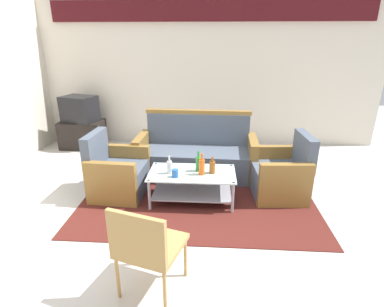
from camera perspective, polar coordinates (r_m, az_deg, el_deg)
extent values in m
plane|color=beige|center=(3.61, 1.95, -13.17)|extent=(14.00, 14.00, 0.00)
cube|color=silver|center=(6.09, 3.13, 14.89)|extent=(6.52, 0.12, 2.80)
cube|color=#4C1419|center=(5.99, 3.34, 25.05)|extent=(5.76, 0.08, 0.36)
cube|color=#511E19|center=(4.21, 1.19, -7.77)|extent=(3.03, 2.19, 0.01)
cube|color=#4C5666|center=(4.71, 0.78, -1.69)|extent=(1.62, 0.76, 0.42)
cube|color=#4C5666|center=(4.86, 1.14, 4.65)|extent=(1.60, 0.20, 0.48)
cube|color=olive|center=(4.68, 11.09, -0.93)|extent=(0.15, 0.70, 0.62)
cube|color=olive|center=(4.81, -9.23, -0.18)|extent=(0.15, 0.70, 0.62)
cube|color=olive|center=(4.79, 1.16, 7.76)|extent=(1.64, 0.16, 0.06)
cube|color=#4C5666|center=(4.30, -13.17, -4.71)|extent=(0.69, 0.64, 0.40)
cube|color=#4C5666|center=(4.25, -17.56, 0.79)|extent=(0.16, 0.61, 0.45)
cube|color=olive|center=(4.54, -11.87, -1.93)|extent=(0.66, 0.14, 0.58)
cube|color=olive|center=(3.98, -14.87, -5.54)|extent=(0.66, 0.14, 0.58)
cube|color=#4C5666|center=(4.31, 15.62, -4.87)|extent=(0.70, 0.64, 0.40)
cube|color=#4C5666|center=(4.24, 20.20, 0.42)|extent=(0.16, 0.61, 0.45)
cube|color=olive|center=(3.99, 16.93, -5.74)|extent=(0.66, 0.14, 0.58)
cube|color=olive|center=(4.56, 14.69, -2.07)|extent=(0.66, 0.14, 0.58)
cube|color=silver|center=(3.91, 0.01, -3.64)|extent=(1.10, 0.60, 0.02)
cube|color=#9E9EA5|center=(4.03, 0.01, -7.18)|extent=(1.00, 0.52, 0.02)
cylinder|color=#9E9EA5|center=(4.28, -6.60, -4.35)|extent=(0.04, 0.04, 0.40)
cylinder|color=#9E9EA5|center=(4.23, 7.19, -4.73)|extent=(0.04, 0.04, 0.40)
cylinder|color=#9E9EA5|center=(3.83, -7.95, -7.63)|extent=(0.04, 0.04, 0.40)
cylinder|color=#9E9EA5|center=(3.77, 7.60, -8.13)|extent=(0.04, 0.04, 0.40)
cylinder|color=brown|center=(3.86, 3.80, -2.61)|extent=(0.07, 0.07, 0.16)
cylinder|color=brown|center=(3.82, 3.84, -1.08)|extent=(0.03, 0.03, 0.07)
cylinder|color=#2D8C38|center=(3.91, 1.20, -1.99)|extent=(0.07, 0.07, 0.19)
cylinder|color=#2D8C38|center=(3.86, 1.21, -0.14)|extent=(0.03, 0.03, 0.08)
cylinder|color=#D85919|center=(3.81, 1.82, -2.55)|extent=(0.08, 0.08, 0.20)
cylinder|color=#D85919|center=(3.76, 1.84, -0.58)|extent=(0.03, 0.03, 0.08)
cylinder|color=silver|center=(3.86, -4.22, -2.59)|extent=(0.07, 0.07, 0.17)
cylinder|color=silver|center=(3.81, -4.26, -0.96)|extent=(0.03, 0.03, 0.07)
cylinder|color=#2659A5|center=(3.77, -3.16, -3.69)|extent=(0.08, 0.08, 0.10)
cube|color=black|center=(6.33, -19.66, 3.40)|extent=(0.80, 0.50, 0.52)
cube|color=black|center=(6.21, -20.22, 7.80)|extent=(0.70, 0.59, 0.48)
cube|color=black|center=(6.38, -18.93, 8.27)|extent=(0.49, 0.15, 0.36)
cube|color=#AD844C|center=(2.64, -7.48, -16.62)|extent=(0.60, 0.60, 0.04)
cube|color=#AD844C|center=(2.36, -10.31, -15.30)|extent=(0.47, 0.18, 0.40)
cylinder|color=#AD844C|center=(3.00, -9.05, -16.60)|extent=(0.03, 0.03, 0.42)
cylinder|color=#AD844C|center=(2.85, -1.25, -18.61)|extent=(0.03, 0.03, 0.42)
cylinder|color=#AD844C|center=(2.73, -13.66, -21.39)|extent=(0.03, 0.03, 0.42)
cylinder|color=#AD844C|center=(2.56, -5.09, -24.12)|extent=(0.03, 0.03, 0.42)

